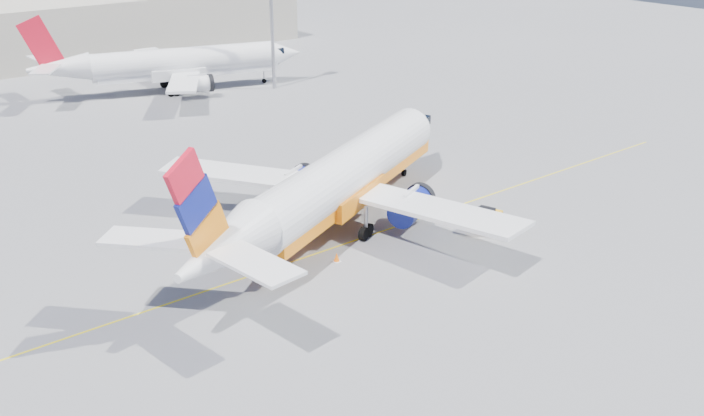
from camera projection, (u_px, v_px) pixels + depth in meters
ground at (391, 253)px, 52.29m from camera, size 240.00×240.00×0.00m
taxi_line at (362, 238)px, 54.45m from camera, size 70.00×0.15×0.01m
terminal_main at (59, 31)px, 107.73m from camera, size 70.00×14.00×8.00m
main_jet at (340, 180)px, 54.95m from camera, size 34.69×26.08×10.74m
second_jet at (176, 64)px, 91.66m from camera, size 32.15×24.50×9.73m
gse_tug at (487, 219)px, 55.49m from camera, size 2.70×2.11×1.73m
traffic_cone at (337, 257)px, 50.95m from camera, size 0.45×0.45×0.63m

